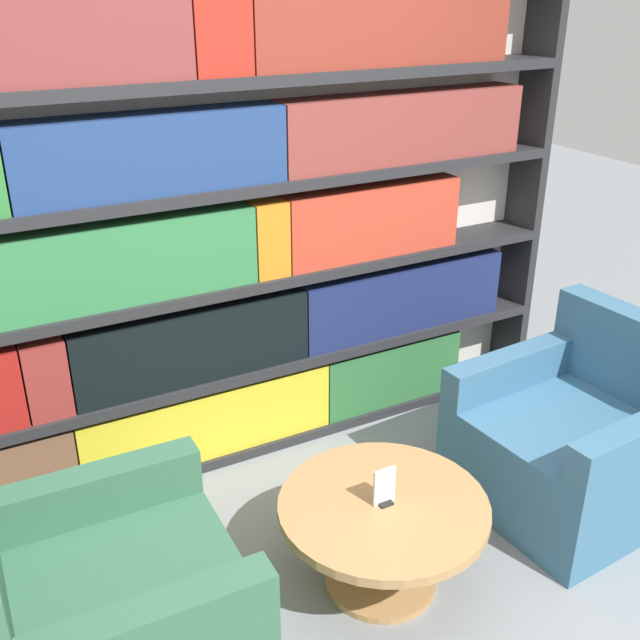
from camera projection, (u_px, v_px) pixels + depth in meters
ground_plane at (381, 620)px, 2.86m from camera, size 14.00×14.00×0.00m
bookshelf at (215, 242)px, 3.44m from camera, size 3.58×0.30×2.29m
armchair_left at (100, 618)px, 2.49m from camera, size 0.89×0.85×0.85m
armchair_right at (576, 442)px, 3.42m from camera, size 0.93×0.89×0.85m
coffee_table at (383, 526)px, 2.92m from camera, size 0.82×0.82×0.40m
table_sign at (384, 489)px, 2.84m from camera, size 0.09×0.06×0.16m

